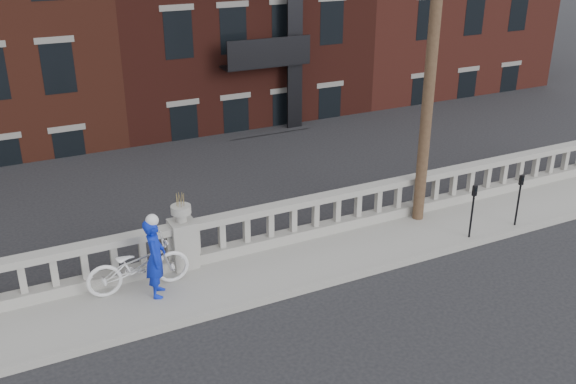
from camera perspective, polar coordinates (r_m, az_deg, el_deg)
name	(u,v)px	position (r m, az deg, el deg)	size (l,w,h in m)	color
ground	(258,373)	(11.65, -2.73, -15.78)	(120.00, 120.00, 0.00)	black
sidewalk	(199,288)	(13.92, -7.88, -8.47)	(32.00, 2.20, 0.15)	gray
balustrade	(184,246)	(14.43, -9.27, -4.76)	(28.00, 0.34, 1.03)	gray
planter_pedestal	(183,238)	(14.34, -9.32, -4.09)	(0.55, 0.55, 1.76)	gray
lower_level	(60,30)	(31.99, -19.60, 13.42)	(80.00, 44.00, 20.80)	#605E59
utility_pole	(435,17)	(15.58, 12.95, 14.90)	(1.60, 0.28, 10.00)	#422D1E
parking_meter_b	(473,205)	(15.97, 16.11, -1.16)	(0.10, 0.09, 1.36)	black
parking_meter_c	(519,194)	(16.97, 19.87, -0.19)	(0.10, 0.09, 1.36)	black
bicycle	(138,265)	(13.71, -13.19, -6.33)	(0.75, 2.14, 1.12)	silver
cyclist	(155,258)	(13.30, -11.70, -5.73)	(0.62, 0.41, 1.71)	#0B21B1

